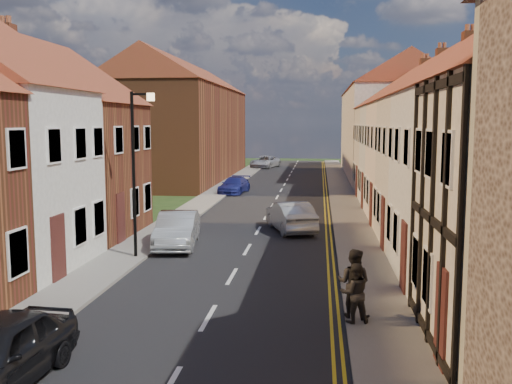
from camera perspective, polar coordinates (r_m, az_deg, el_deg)
name	(u,v)px	position (r m, az deg, el deg)	size (l,w,h in m)	color
road	(266,217)	(30.51, 1.02, -2.48)	(7.00, 90.00, 0.02)	black
pavement_left	(186,214)	(31.22, -7.06, -2.23)	(1.80, 90.00, 0.12)	gray
pavement_right	(349,217)	(30.42, 9.30, -2.51)	(1.80, 90.00, 0.12)	gray
cottage_r_cream_mid	(485,136)	(24.36, 21.94, 5.20)	(8.30, 5.20, 9.00)	#EDDEC8
cottage_r_pink	(454,134)	(29.59, 19.15, 5.53)	(8.30, 6.00, 9.00)	#F8DAC4
cottage_r_white_far	(432,132)	(34.88, 17.19, 5.77)	(8.30, 5.20, 9.00)	#B3B1A9
cottage_r_cream_far	(417,131)	(40.20, 15.76, 5.93)	(8.30, 6.00, 9.00)	#EDDEC8
cottage_l_pink	(42,137)	(26.72, -20.65, 5.13)	(8.30, 6.30, 8.80)	brown
block_right_far	(390,120)	(55.35, 13.21, 7.07)	(8.30, 24.20, 10.50)	#EDDEC8
block_left_far	(183,119)	(51.41, -7.31, 7.22)	(8.30, 24.20, 10.50)	brown
lamppost	(136,164)	(21.09, -11.94, 2.79)	(0.88, 0.15, 6.00)	black
car_mid	(177,230)	(23.34, -7.88, -3.75)	(1.49, 4.29, 1.41)	#A2A6AA
car_far	(234,185)	(40.57, -2.18, 0.68)	(1.62, 3.97, 1.15)	navy
car_distant	(265,162)	(63.28, 0.91, 3.04)	(2.26, 4.90, 1.36)	#B7B9C0
pedestrian_right	(355,293)	(14.40, 9.83, -9.90)	(0.73, 0.57, 1.50)	#292521
car_mid_b	(290,216)	(26.46, 3.47, -2.45)	(1.48, 4.24, 1.40)	#9A9DA1
pedestrian_right_b	(354,283)	(14.76, 9.74, -8.95)	(0.85, 0.66, 1.75)	black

